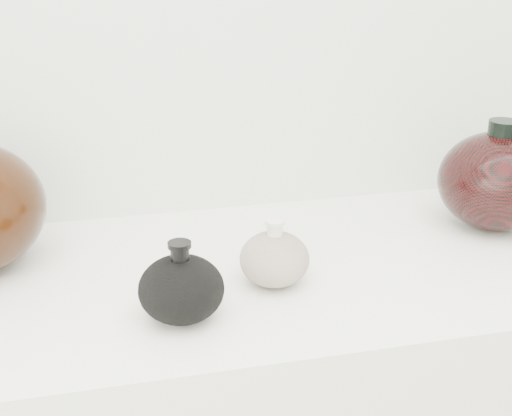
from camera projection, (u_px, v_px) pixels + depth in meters
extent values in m
cube|color=silver|center=(231.00, 279.00, 1.06)|extent=(1.20, 0.50, 0.03)
ellipsoid|color=black|center=(181.00, 289.00, 0.91)|extent=(0.13, 0.13, 0.09)
cylinder|color=black|center=(180.00, 254.00, 0.89)|extent=(0.03, 0.03, 0.03)
cylinder|color=black|center=(179.00, 245.00, 0.89)|extent=(0.04, 0.04, 0.01)
ellipsoid|color=beige|center=(275.00, 259.00, 1.01)|extent=(0.11, 0.11, 0.08)
cylinder|color=beige|center=(275.00, 230.00, 0.99)|extent=(0.02, 0.02, 0.02)
cylinder|color=beige|center=(275.00, 222.00, 0.98)|extent=(0.03, 0.03, 0.01)
ellipsoid|color=black|center=(497.00, 181.00, 1.18)|extent=(0.24, 0.24, 0.16)
cylinder|color=black|center=(503.00, 130.00, 1.15)|extent=(0.06, 0.06, 0.03)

